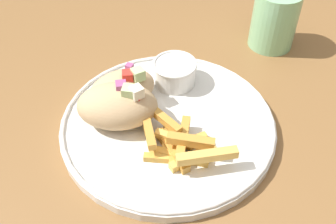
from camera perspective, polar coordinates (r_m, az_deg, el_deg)
table at (r=0.63m, az=1.37°, el=-7.75°), size 1.23×1.23×0.70m
plate at (r=0.58m, az=0.00°, el=-1.71°), size 0.31×0.31×0.02m
pita_sandwich_near at (r=0.56m, az=-7.24°, el=1.10°), size 0.13×0.10×0.07m
pita_sandwich_far at (r=0.59m, az=-6.65°, el=3.35°), size 0.13×0.12×0.06m
fries_pile at (r=0.53m, az=1.48°, el=-4.75°), size 0.14×0.10×0.03m
sauce_ramekin at (r=0.63m, az=0.98°, el=5.91°), size 0.07×0.07×0.04m
water_glass at (r=0.75m, az=15.13°, el=12.53°), size 0.08×0.08×0.11m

